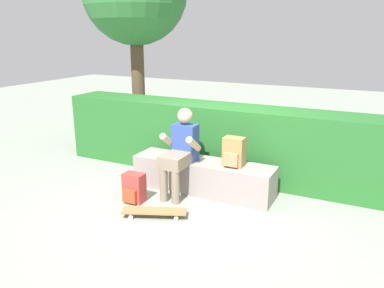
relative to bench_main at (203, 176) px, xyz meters
name	(u,v)px	position (x,y,z in m)	size (l,w,h in m)	color
ground_plane	(195,198)	(0.00, -0.27, -0.23)	(24.00, 24.00, 0.00)	gray
bench_main	(203,176)	(0.00, 0.00, 0.00)	(2.05, 0.50, 0.46)	gray
person_skater	(180,149)	(-0.24, -0.22, 0.43)	(0.49, 0.62, 1.21)	#2D4793
skateboard_near_person	(154,211)	(-0.20, -1.00, -0.16)	(0.82, 0.49, 0.09)	olive
backpack_on_bench	(234,152)	(0.46, -0.01, 0.42)	(0.28, 0.23, 0.40)	#A37A47
backpack_on_ground	(134,188)	(-0.68, -0.74, -0.04)	(0.28, 0.23, 0.40)	#B23833
hedge_row	(220,140)	(-0.07, 0.79, 0.33)	(5.41, 0.69, 1.12)	#256427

